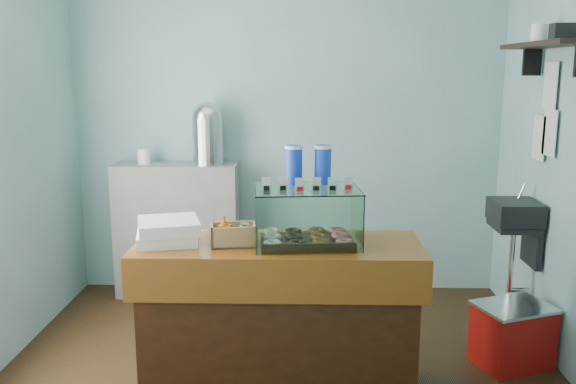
{
  "coord_description": "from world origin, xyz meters",
  "views": [
    {
      "loc": [
        0.14,
        -3.52,
        1.85
      ],
      "look_at": [
        0.05,
        -0.15,
        1.17
      ],
      "focal_mm": 38.0,
      "sensor_mm": 36.0,
      "label": 1
    }
  ],
  "objects_px": {
    "counter": "(279,318)",
    "red_cooler": "(513,335)",
    "coffee_urn": "(208,132)",
    "display_case": "(307,211)"
  },
  "relations": [
    {
      "from": "red_cooler",
      "to": "counter",
      "type": "bearing_deg",
      "value": 173.48
    },
    {
      "from": "counter",
      "to": "coffee_urn",
      "type": "bearing_deg",
      "value": 111.88
    },
    {
      "from": "counter",
      "to": "coffee_urn",
      "type": "height_order",
      "value": "coffee_urn"
    },
    {
      "from": "counter",
      "to": "display_case",
      "type": "distance_m",
      "value": 0.64
    },
    {
      "from": "counter",
      "to": "red_cooler",
      "type": "distance_m",
      "value": 1.54
    },
    {
      "from": "counter",
      "to": "red_cooler",
      "type": "relative_size",
      "value": 2.92
    },
    {
      "from": "display_case",
      "to": "coffee_urn",
      "type": "distance_m",
      "value": 1.74
    },
    {
      "from": "display_case",
      "to": "red_cooler",
      "type": "bearing_deg",
      "value": 9.4
    },
    {
      "from": "counter",
      "to": "display_case",
      "type": "height_order",
      "value": "display_case"
    },
    {
      "from": "counter",
      "to": "coffee_urn",
      "type": "relative_size",
      "value": 3.2
    }
  ]
}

